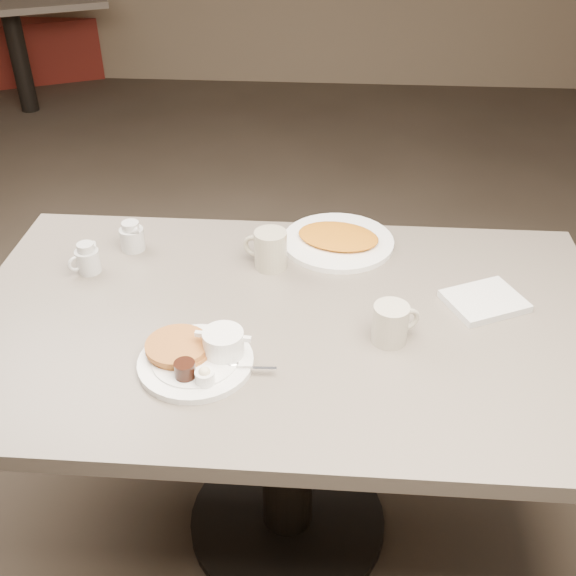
# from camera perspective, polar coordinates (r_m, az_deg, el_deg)

# --- Properties ---
(room) EXTENTS (7.04, 8.04, 2.84)m
(room) POSITION_cam_1_polar(r_m,az_deg,el_deg) (1.30, -0.07, 21.05)
(room) COLOR #4C3F33
(room) RESTS_ON ground
(diner_table) EXTENTS (1.50, 0.90, 0.75)m
(diner_table) POSITION_cam_1_polar(r_m,az_deg,el_deg) (1.69, -0.05, -7.10)
(diner_table) COLOR slate
(diner_table) RESTS_ON ground
(main_plate) EXTENTS (0.31, 0.27, 0.07)m
(main_plate) POSITION_cam_1_polar(r_m,az_deg,el_deg) (1.46, -7.44, -5.51)
(main_plate) COLOR white
(main_plate) RESTS_ON diner_table
(coffee_mug_near) EXTENTS (0.12, 0.10, 0.09)m
(coffee_mug_near) POSITION_cam_1_polar(r_m,az_deg,el_deg) (1.51, 8.57, -2.87)
(coffee_mug_near) COLOR beige
(coffee_mug_near) RESTS_ON diner_table
(napkin) EXTENTS (0.21, 0.20, 0.02)m
(napkin) POSITION_cam_1_polar(r_m,az_deg,el_deg) (1.68, 15.99, -1.06)
(napkin) COLOR silver
(napkin) RESTS_ON diner_table
(coffee_mug_far) EXTENTS (0.13, 0.10, 0.10)m
(coffee_mug_far) POSITION_cam_1_polar(r_m,az_deg,el_deg) (1.74, -1.54, 3.22)
(coffee_mug_far) COLOR #B5AE96
(coffee_mug_far) RESTS_ON diner_table
(creamer_left) EXTENTS (0.08, 0.08, 0.08)m
(creamer_left) POSITION_cam_1_polar(r_m,az_deg,el_deg) (1.79, -16.32, 2.32)
(creamer_left) COLOR silver
(creamer_left) RESTS_ON diner_table
(creamer_right) EXTENTS (0.08, 0.09, 0.08)m
(creamer_right) POSITION_cam_1_polar(r_m,az_deg,el_deg) (1.86, -12.83, 4.16)
(creamer_right) COLOR silver
(creamer_right) RESTS_ON diner_table
(hash_plate) EXTENTS (0.36, 0.36, 0.04)m
(hash_plate) POSITION_cam_1_polar(r_m,az_deg,el_deg) (1.85, 4.18, 4.00)
(hash_plate) COLOR white
(hash_plate) RESTS_ON diner_table
(booth_back_left) EXTENTS (1.65, 1.75, 1.12)m
(booth_back_left) POSITION_cam_1_polar(r_m,az_deg,el_deg) (5.85, -21.84, 19.60)
(booth_back_left) COLOR maroon
(booth_back_left) RESTS_ON ground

